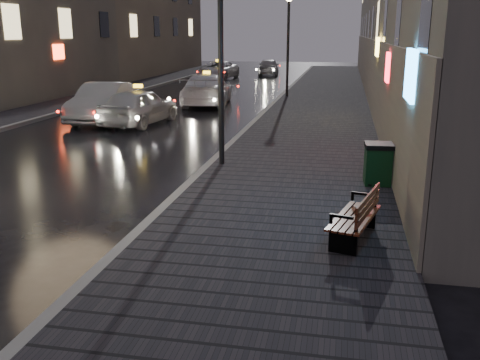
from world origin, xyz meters
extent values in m
plane|color=black|center=(0.00, 0.00, 0.00)|extent=(120.00, 120.00, 0.00)
cube|color=black|center=(3.90, 21.00, 0.07)|extent=(4.60, 58.00, 0.15)
cube|color=slate|center=(1.50, 21.00, 0.07)|extent=(0.20, 58.00, 0.15)
cube|color=black|center=(-8.70, 21.00, 0.07)|extent=(2.40, 58.00, 0.15)
cube|color=slate|center=(-7.40, 21.00, 0.07)|extent=(0.20, 58.00, 0.15)
cube|color=#6B6051|center=(-13.50, 39.00, 5.50)|extent=(6.00, 22.00, 11.00)
cylinder|color=black|center=(1.85, 6.00, 2.65)|extent=(0.14, 0.14, 5.00)
cylinder|color=black|center=(1.85, 22.00, 2.65)|extent=(0.14, 0.14, 5.00)
cube|color=black|center=(5.06, 0.52, 0.33)|extent=(0.45, 0.17, 0.36)
cube|color=black|center=(5.25, 0.47, 0.64)|extent=(0.07, 0.07, 0.63)
cube|color=black|center=(5.02, 0.53, 0.76)|extent=(0.38, 0.14, 0.04)
cube|color=black|center=(5.41, 1.82, 0.33)|extent=(0.45, 0.17, 0.36)
cube|color=black|center=(5.60, 1.77, 0.64)|extent=(0.07, 0.07, 0.63)
cube|color=black|center=(5.36, 1.83, 0.76)|extent=(0.38, 0.14, 0.04)
cube|color=#4D1C10|center=(5.23, 1.17, 0.54)|extent=(0.95, 1.70, 0.04)
cube|color=#4D1C10|center=(5.44, 1.12, 0.80)|extent=(0.44, 1.57, 0.36)
cube|color=black|center=(5.80, 4.78, 0.57)|extent=(0.61, 0.61, 0.85)
cube|color=black|center=(5.80, 4.78, 1.05)|extent=(0.66, 0.66, 0.11)
imported|color=silver|center=(-2.94, 12.36, 0.72)|extent=(2.22, 4.42, 1.44)
imported|color=#A4A3AB|center=(-4.69, 12.94, 0.77)|extent=(1.98, 4.78, 1.54)
imported|color=white|center=(-1.78, 18.52, 0.78)|extent=(2.84, 5.58, 1.55)
imported|color=silver|center=(-4.83, 33.91, 0.68)|extent=(2.68, 5.06, 1.36)
imported|color=#94949B|center=(-1.45, 38.17, 0.70)|extent=(2.06, 4.26, 1.40)
camera|label=1|loc=(4.97, -7.48, 3.53)|focal=40.00mm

